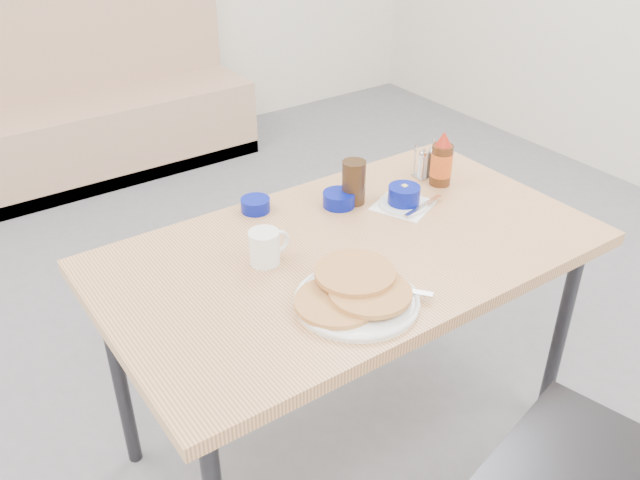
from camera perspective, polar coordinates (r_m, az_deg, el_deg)
booth_bench at (r=4.18m, az=-19.35°, el=9.91°), size 1.90×0.56×1.22m
dining_table at (r=1.94m, az=2.55°, el=-2.09°), size 1.40×0.80×0.76m
pancake_plate at (r=1.68m, az=3.01°, el=-4.59°), size 0.33×0.31×0.06m
coffee_mug at (r=1.82m, az=-4.60°, el=-0.56°), size 0.12×0.08×0.09m
grits_setting at (r=2.11m, az=7.09°, el=3.56°), size 0.23×0.21×0.07m
creamer_bowl at (r=2.08m, az=-5.46°, el=2.96°), size 0.09×0.09×0.04m
butter_bowl at (r=2.10m, az=1.60°, el=3.45°), size 0.10×0.10×0.05m
amber_tumbler at (r=2.10m, az=2.86°, el=4.89°), size 0.09×0.09×0.14m
condiment_caddy at (r=2.31m, az=9.02°, el=6.32°), size 0.10×0.06×0.11m
syrup_bottle at (r=2.24m, az=10.20°, el=6.51°), size 0.07×0.07×0.18m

